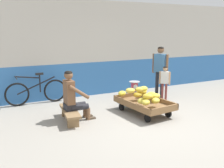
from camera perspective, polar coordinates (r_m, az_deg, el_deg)
ground_plane at (r=5.69m, az=10.49°, el=-8.86°), size 80.00×80.00×0.00m
back_wall at (r=8.09m, az=-2.86°, el=7.90°), size 16.00×0.30×2.87m
banana_cart at (r=6.27m, az=7.15°, el=-4.46°), size 0.98×1.52×0.36m
banana_pile at (r=6.24m, az=6.83°, el=-2.38°), size 0.90×1.25×0.26m
low_bench at (r=5.81m, az=-9.36°, el=-6.30°), size 0.44×1.13×0.27m
vendor_seated at (r=5.73m, az=-8.65°, el=-2.69°), size 0.68×0.48×1.14m
plastic_crate at (r=7.27m, az=4.96°, el=-2.84°), size 0.36×0.28×0.30m
weighing_scale at (r=7.20m, az=5.00°, el=-0.51°), size 0.30×0.30×0.29m
bicycle_near_left at (r=7.31m, az=-16.43°, el=-1.58°), size 1.66×0.48×0.86m
customer_adult at (r=7.60m, az=10.65°, el=3.80°), size 0.33×0.44×1.53m
customer_child at (r=7.37m, az=11.62°, el=0.89°), size 0.23×0.26×1.00m
shopping_bag at (r=7.01m, az=8.92°, el=-3.77°), size 0.18×0.12×0.24m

